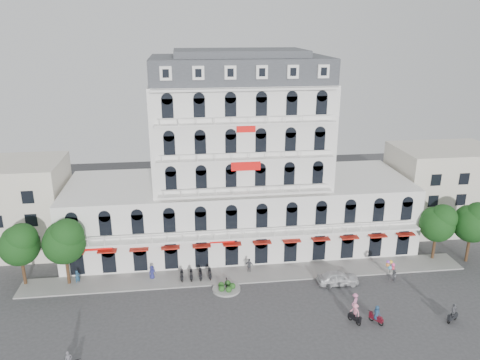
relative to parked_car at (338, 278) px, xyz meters
name	(u,v)px	position (x,y,z in m)	size (l,w,h in m)	color
ground	(261,319)	(-9.97, -5.64, -0.81)	(120.00, 120.00, 0.00)	#38383A
sidewalk	(249,274)	(-9.97, 3.36, -0.73)	(53.00, 4.00, 0.16)	gray
main_building	(239,174)	(-9.97, 12.35, 9.15)	(45.00, 15.00, 25.80)	silver
flank_building_west	(11,207)	(-39.97, 14.36, 5.19)	(14.00, 10.00, 12.00)	beige
flank_building_east	(441,187)	(20.03, 14.36, 5.19)	(14.00, 10.00, 12.00)	beige
traffic_island	(226,288)	(-12.97, 0.36, -0.56)	(3.20, 3.20, 1.60)	gray
parked_scooter_row	(196,279)	(-16.32, 3.16, -0.81)	(4.40, 1.80, 1.10)	black
tree_west_outer	(19,243)	(-35.92, 4.34, 4.54)	(4.50, 4.48, 7.76)	#382314
tree_west_inner	(64,240)	(-30.92, 3.84, 4.87)	(4.76, 4.76, 8.25)	#382314
tree_east_inner	(438,222)	(14.08, 4.34, 4.40)	(4.40, 4.37, 7.57)	#382314
tree_east_outer	(473,221)	(18.08, 3.34, 4.74)	(4.65, 4.65, 8.05)	#382314
parked_car	(338,278)	(0.00, 0.00, 0.00)	(1.92, 4.77, 1.63)	silver
rider_east	(377,315)	(1.43, -7.70, 0.17)	(1.14, 1.47, 2.02)	maroon
rider_northeast	(453,313)	(9.22, -8.43, 0.24)	(1.55, 1.03, 2.15)	black
rider_center	(355,313)	(-0.72, -7.35, 0.37)	(1.12, 1.55, 2.23)	black
pedestrian_left	(152,272)	(-21.44, 3.86, 0.05)	(0.84, 0.55, 1.72)	navy
pedestrian_mid	(249,266)	(-9.83, 3.86, 0.13)	(1.11, 0.46, 1.90)	#4E4F54
pedestrian_right	(355,301)	(0.28, -4.75, 0.02)	(1.07, 0.62, 1.66)	#D26F9B
pedestrian_far	(78,277)	(-29.97, 3.86, 0.04)	(0.62, 0.41, 1.71)	navy
balloon_vendor	(392,271)	(6.52, -0.05, 0.48)	(1.36, 1.27, 2.45)	slate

